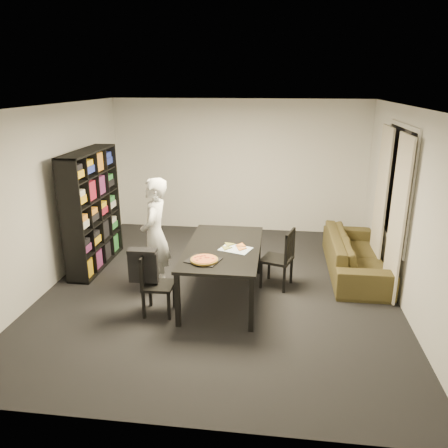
# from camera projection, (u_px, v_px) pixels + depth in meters

# --- Properties ---
(room) EXTENTS (5.01, 5.51, 2.61)m
(room) POSITION_uv_depth(u_px,v_px,m) (220.00, 203.00, 6.05)
(room) COLOR black
(room) RESTS_ON ground
(window_pane) EXTENTS (0.02, 1.40, 1.60)m
(window_pane) POSITION_uv_depth(u_px,v_px,m) (397.00, 185.00, 6.26)
(window_pane) COLOR black
(window_pane) RESTS_ON room
(window_frame) EXTENTS (0.03, 1.52, 1.72)m
(window_frame) POSITION_uv_depth(u_px,v_px,m) (397.00, 185.00, 6.26)
(window_frame) COLOR white
(window_frame) RESTS_ON room
(curtain_left) EXTENTS (0.03, 0.70, 2.25)m
(curtain_left) POSITION_uv_depth(u_px,v_px,m) (397.00, 218.00, 5.89)
(curtain_left) COLOR beige
(curtain_left) RESTS_ON room
(curtain_right) EXTENTS (0.03, 0.70, 2.25)m
(curtain_right) POSITION_uv_depth(u_px,v_px,m) (381.00, 199.00, 6.87)
(curtain_right) COLOR beige
(curtain_right) RESTS_ON room
(bookshelf) EXTENTS (0.35, 1.50, 1.90)m
(bookshelf) POSITION_uv_depth(u_px,v_px,m) (92.00, 210.00, 6.98)
(bookshelf) COLOR black
(bookshelf) RESTS_ON room
(dining_table) EXTENTS (1.01, 1.81, 0.76)m
(dining_table) POSITION_uv_depth(u_px,v_px,m) (223.00, 251.00, 6.00)
(dining_table) COLOR black
(dining_table) RESTS_ON room
(chair_left) EXTENTS (0.39, 0.39, 0.82)m
(chair_left) POSITION_uv_depth(u_px,v_px,m) (152.00, 280.00, 5.64)
(chair_left) COLOR black
(chair_left) RESTS_ON room
(chair_right) EXTENTS (0.52, 0.52, 0.89)m
(chair_right) POSITION_uv_depth(u_px,v_px,m) (283.00, 255.00, 6.35)
(chair_right) COLOR black
(chair_right) RESTS_ON room
(draped_jacket) EXTENTS (0.38, 0.17, 0.46)m
(draped_jacket) POSITION_uv_depth(u_px,v_px,m) (143.00, 264.00, 5.58)
(draped_jacket) COLOR black
(draped_jacket) RESTS_ON chair_left
(person) EXTENTS (0.42, 0.62, 1.66)m
(person) POSITION_uv_depth(u_px,v_px,m) (155.00, 235.00, 6.20)
(person) COLOR silver
(person) RESTS_ON room
(baking_tray) EXTENTS (0.48, 0.42, 0.01)m
(baking_tray) POSITION_uv_depth(u_px,v_px,m) (203.00, 260.00, 5.51)
(baking_tray) COLOR black
(baking_tray) RESTS_ON dining_table
(pepperoni_pizza) EXTENTS (0.35, 0.35, 0.03)m
(pepperoni_pizza) POSITION_uv_depth(u_px,v_px,m) (204.00, 260.00, 5.48)
(pepperoni_pizza) COLOR olive
(pepperoni_pizza) RESTS_ON dining_table
(kitchen_towel) EXTENTS (0.48, 0.42, 0.01)m
(kitchen_towel) POSITION_uv_depth(u_px,v_px,m) (236.00, 249.00, 5.88)
(kitchen_towel) COLOR white
(kitchen_towel) RESTS_ON dining_table
(pizza_slices) EXTENTS (0.38, 0.32, 0.01)m
(pizza_slices) POSITION_uv_depth(u_px,v_px,m) (234.00, 246.00, 5.94)
(pizza_slices) COLOR #C7863E
(pizza_slices) RESTS_ON dining_table
(sofa) EXTENTS (0.82, 2.10, 0.61)m
(sofa) POSITION_uv_depth(u_px,v_px,m) (356.00, 254.00, 6.89)
(sofa) COLOR #3C3718
(sofa) RESTS_ON room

